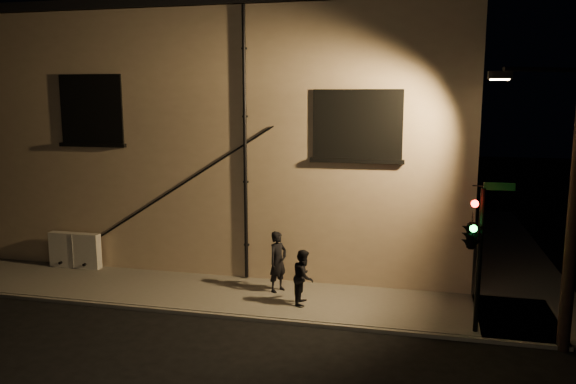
% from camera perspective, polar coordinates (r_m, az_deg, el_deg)
% --- Properties ---
extents(ground, '(90.00, 90.00, 0.00)m').
position_cam_1_polar(ground, '(14.96, -0.90, -13.09)').
color(ground, black).
extents(sidewalk, '(21.00, 16.00, 0.12)m').
position_cam_1_polar(sidewalk, '(18.78, 6.08, -8.16)').
color(sidewalk, '#68635D').
rests_on(sidewalk, ground).
extents(building, '(16.20, 12.23, 8.80)m').
position_cam_1_polar(building, '(23.31, -2.66, 6.22)').
color(building, '#CAAF91').
rests_on(building, ground).
extents(utility_cabinet, '(1.80, 0.30, 1.18)m').
position_cam_1_polar(utility_cabinet, '(20.21, -20.82, -5.55)').
color(utility_cabinet, silver).
rests_on(utility_cabinet, sidewalk).
extents(pedestrian_a, '(0.70, 0.78, 1.79)m').
position_cam_1_polar(pedestrian_a, '(16.57, -1.03, -7.07)').
color(pedestrian_a, black).
rests_on(pedestrian_a, sidewalk).
extents(pedestrian_b, '(0.60, 0.76, 1.53)m').
position_cam_1_polar(pedestrian_b, '(15.63, 1.60, -8.61)').
color(pedestrian_b, black).
rests_on(pedestrian_b, sidewalk).
extents(traffic_signal, '(1.21, 2.16, 3.69)m').
position_cam_1_polar(traffic_signal, '(13.98, 18.21, -3.94)').
color(traffic_signal, black).
rests_on(traffic_signal, sidewalk).
extents(streetlamp_pole, '(2.02, 1.38, 6.86)m').
position_cam_1_polar(streetlamp_pole, '(13.96, 26.71, -0.08)').
color(streetlamp_pole, black).
rests_on(streetlamp_pole, ground).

